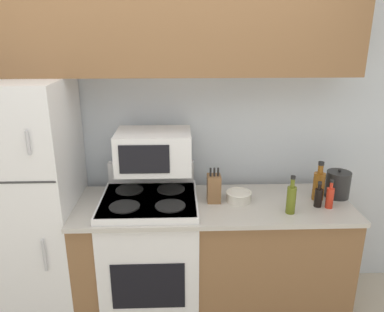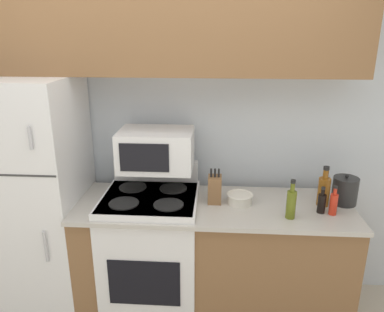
% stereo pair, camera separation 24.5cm
% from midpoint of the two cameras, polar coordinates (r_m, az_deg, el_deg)
% --- Properties ---
extents(wall_back, '(8.00, 0.05, 2.55)m').
position_cam_midpoint_polar(wall_back, '(2.86, -1.30, 3.42)').
color(wall_back, silver).
rests_on(wall_back, ground_plane).
extents(lower_cabinets, '(1.90, 0.65, 0.89)m').
position_cam_midpoint_polar(lower_cabinets, '(2.84, 5.75, -15.31)').
color(lower_cabinets, brown).
rests_on(lower_cabinets, ground_plane).
extents(refrigerator, '(0.73, 0.69, 1.74)m').
position_cam_midpoint_polar(refrigerator, '(2.91, -21.00, -6.10)').
color(refrigerator, white).
rests_on(refrigerator, ground_plane).
extents(upper_cabinets, '(2.63, 0.36, 0.62)m').
position_cam_midpoint_polar(upper_cabinets, '(2.56, -1.87, 19.16)').
color(upper_cabinets, brown).
rests_on(upper_cabinets, refrigerator).
extents(stove, '(0.66, 0.63, 1.10)m').
position_cam_midpoint_polar(stove, '(2.82, -3.57, -14.50)').
color(stove, white).
rests_on(stove, ground_plane).
extents(microwave, '(0.51, 0.37, 0.27)m').
position_cam_midpoint_polar(microwave, '(2.59, -2.79, 0.95)').
color(microwave, white).
rests_on(microwave, stove).
extents(knife_block, '(0.09, 0.11, 0.25)m').
position_cam_midpoint_polar(knife_block, '(2.59, 6.20, -5.09)').
color(knife_block, brown).
rests_on(knife_block, lower_cabinets).
extents(bowl, '(0.18, 0.18, 0.07)m').
position_cam_midpoint_polar(bowl, '(2.62, 9.98, -6.40)').
color(bowl, silver).
rests_on(bowl, lower_cabinets).
extents(bottle_whiskey, '(0.08, 0.08, 0.28)m').
position_cam_midpoint_polar(bottle_whiskey, '(2.72, 21.93, -4.92)').
color(bottle_whiskey, brown).
rests_on(bottle_whiskey, lower_cabinets).
extents(bottle_olive_oil, '(0.06, 0.06, 0.26)m').
position_cam_midpoint_polar(bottle_olive_oil, '(2.48, 17.67, -6.93)').
color(bottle_olive_oil, '#5B6619').
rests_on(bottle_olive_oil, lower_cabinets).
extents(bottle_hot_sauce, '(0.05, 0.05, 0.20)m').
position_cam_midpoint_polar(bottle_hot_sauce, '(2.63, 23.32, -6.69)').
color(bottle_hot_sauce, red).
rests_on(bottle_hot_sauce, lower_cabinets).
extents(bottle_soy_sauce, '(0.05, 0.05, 0.18)m').
position_cam_midpoint_polar(bottle_soy_sauce, '(2.63, 21.73, -6.68)').
color(bottle_soy_sauce, black).
rests_on(bottle_soy_sauce, lower_cabinets).
extents(kettle, '(0.17, 0.17, 0.21)m').
position_cam_midpoint_polar(kettle, '(2.81, 24.63, -4.86)').
color(kettle, black).
rests_on(kettle, lower_cabinets).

